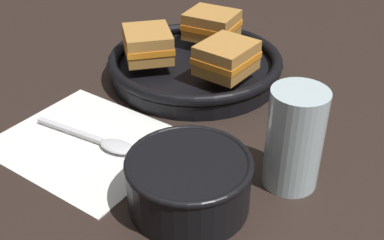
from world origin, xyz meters
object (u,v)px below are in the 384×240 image
soup_bowl (189,179)px  sandwich_far_left (148,44)px  spoon (104,142)px  sandwich_near_right (212,25)px  sandwich_near_left (226,58)px  drinking_glass (294,139)px  skillet (195,65)px

soup_bowl → sandwich_far_left: bearing=148.3°
spoon → sandwich_near_right: size_ratio=1.54×
spoon → sandwich_near_left: 0.23m
sandwich_far_left → sandwich_near_right: bearing=83.3°
soup_bowl → sandwich_near_right: sandwich_near_right is taller
spoon → sandwich_near_right: sandwich_near_right is taller
drinking_glass → sandwich_near_left: bearing=153.0°
sandwich_far_left → drinking_glass: size_ratio=0.89×
sandwich_far_left → drinking_glass: (0.32, -0.05, -0.00)m
spoon → sandwich_near_right: bearing=89.4°
spoon → sandwich_near_right: (-0.09, 0.30, 0.06)m
drinking_glass → sandwich_far_left: bearing=171.6°
soup_bowl → drinking_glass: 0.13m
sandwich_near_right → sandwich_far_left: same height
soup_bowl → sandwich_near_left: (-0.14, 0.22, 0.03)m
spoon → soup_bowl: bearing=-15.4°
sandwich_near_right → sandwich_far_left: bearing=-96.7°
spoon → skillet: (-0.06, 0.23, 0.01)m
skillet → sandwich_near_left: size_ratio=3.02×
soup_bowl → sandwich_near_left: 0.26m
spoon → drinking_glass: size_ratio=1.29×
drinking_glass → sandwich_near_right: bearing=149.4°
sandwich_near_left → drinking_glass: (0.20, -0.10, -0.00)m
spoon → skillet: 0.24m
soup_bowl → sandwich_far_left: sandwich_far_left is taller
sandwich_near_right → drinking_glass: bearing=-30.6°
sandwich_far_left → drinking_glass: bearing=-8.4°
soup_bowl → skillet: size_ratio=0.49×
spoon → sandwich_far_left: size_ratio=1.44×
drinking_glass → spoon: bearing=-151.0°
sandwich_near_left → sandwich_near_right: (-0.11, 0.08, 0.00)m
sandwich_near_right → sandwich_far_left: size_ratio=0.93×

